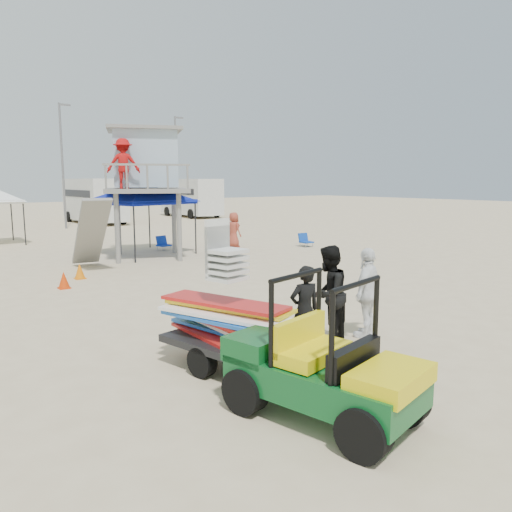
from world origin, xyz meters
TOP-DOWN VIEW (x-y plane):
  - ground at (0.00, 0.00)m, footprint 140.00×140.00m
  - utility_cart at (-2.30, -2.17)m, footprint 1.73×2.67m
  - surf_trailer at (-2.30, 0.16)m, footprint 1.69×2.54m
  - man_left at (-0.78, -0.14)m, footprint 0.66×0.50m
  - man_mid at (0.07, 0.11)m, footprint 1.12×1.01m
  - man_right at (0.92, -0.14)m, footprint 1.15×0.79m
  - lifeguard_tower at (1.80, 12.24)m, footprint 4.15×4.15m
  - canopy_blue at (2.14, 13.14)m, footprint 3.96×3.96m
  - cone_near at (-1.77, 9.35)m, footprint 0.34×0.34m
  - cone_far at (-2.61, 8.17)m, footprint 0.34×0.34m
  - beach_chair_b at (3.42, 13.87)m, footprint 0.63×0.68m
  - beach_chair_c at (9.37, 10.85)m, footprint 0.55×0.59m
  - rv_mid_right at (6.00, 29.99)m, footprint 2.64×7.00m
  - rv_far_right at (15.00, 31.49)m, footprint 2.64×6.60m
  - light_pole_left at (3.00, 27.00)m, footprint 0.14×0.14m
  - light_pole_right at (12.00, 28.50)m, footprint 0.14×0.14m
  - distant_beachgoers at (-1.90, 18.81)m, footprint 17.84×17.11m

SIDE VIEW (x-z plane):
  - ground at x=0.00m, z-range 0.00..0.00m
  - cone_near at x=-1.77m, z-range 0.00..0.50m
  - cone_far at x=-2.61m, z-range 0.00..0.50m
  - beach_chair_b at x=3.42m, z-range -0.01..0.63m
  - beach_chair_c at x=9.37m, z-range -0.01..0.63m
  - man_left at x=-0.78m, z-range 0.00..1.63m
  - distant_beachgoers at x=-1.90m, z-range -0.02..1.69m
  - utility_cart at x=-2.30m, z-range -0.06..1.81m
  - surf_trailer at x=-2.30m, z-range -0.20..2.00m
  - man_right at x=0.92m, z-range 0.00..1.81m
  - man_mid at x=0.07m, z-range 0.00..1.89m
  - rv_far_right at x=15.00m, z-range 0.17..3.42m
  - rv_mid_right at x=6.00m, z-range 0.17..3.42m
  - canopy_blue at x=2.14m, z-range 1.17..4.62m
  - lifeguard_tower at x=1.80m, z-range 1.24..6.31m
  - light_pole_left at x=3.00m, z-range 0.00..8.00m
  - light_pole_right at x=12.00m, z-range 0.00..8.00m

